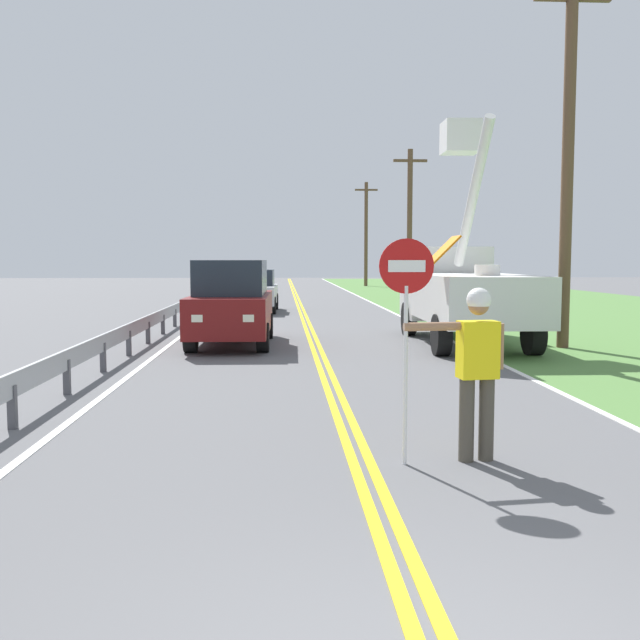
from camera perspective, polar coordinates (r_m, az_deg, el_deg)
centerline_yellow_left at (r=23.11m, az=-1.25°, el=-0.39°), size 0.11×110.00×0.01m
centerline_yellow_right at (r=23.12m, az=-0.80°, el=-0.39°), size 0.11×110.00×0.01m
edge_line_right at (r=23.52m, az=7.77°, el=-0.35°), size 0.12×110.00×0.01m
edge_line_left at (r=23.26m, az=-9.92°, el=-0.43°), size 0.12×110.00×0.01m
flagger_worker at (r=7.65m, az=12.37°, el=-3.32°), size 1.08×0.28×1.83m
stop_sign_paddle at (r=7.33m, az=6.88°, el=1.61°), size 0.56×0.04×2.33m
utility_bucket_truck at (r=18.59m, az=11.15°, el=2.61°), size 2.74×6.83×5.62m
oncoming_suv_nearest at (r=17.80m, az=-7.03°, el=1.41°), size 1.98×4.64×2.10m
oncoming_sedan_second at (r=29.14m, az=-5.33°, el=2.30°), size 2.02×4.16×1.70m
utility_pole_near at (r=18.24m, az=19.15°, el=12.28°), size 1.80×0.28×8.75m
utility_pole_mid at (r=38.72m, az=7.15°, el=7.81°), size 1.80×0.28×7.93m
utility_pole_far at (r=57.23m, az=3.69°, el=7.00°), size 1.80×0.28×8.19m
guardrail_left_shoulder at (r=19.65m, az=-12.96°, el=0.06°), size 0.10×32.00×0.71m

